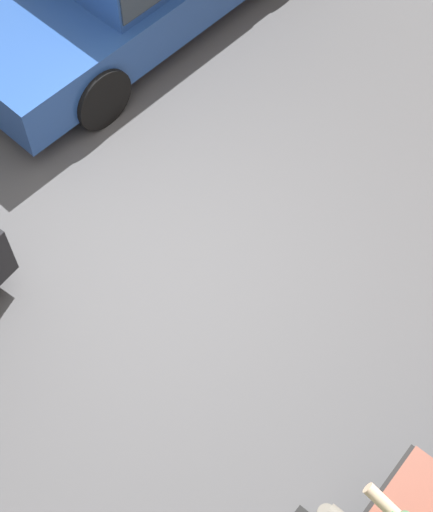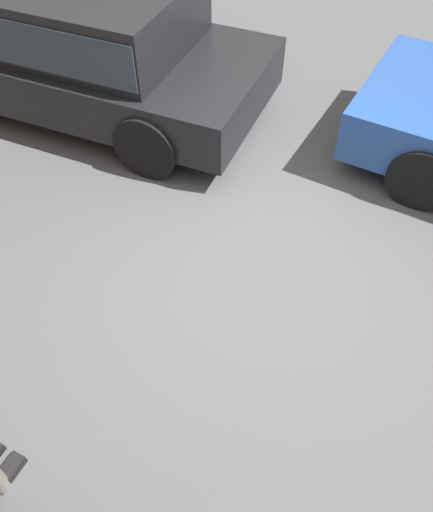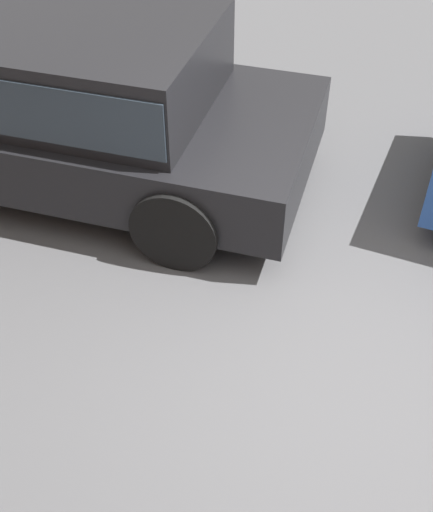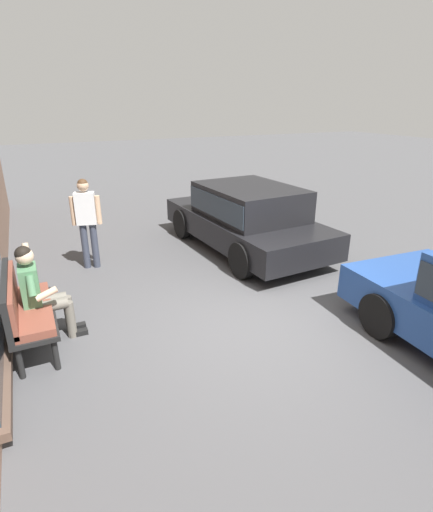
% 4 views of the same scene
% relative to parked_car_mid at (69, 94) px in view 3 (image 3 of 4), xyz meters
% --- Properties ---
extents(ground_plane, '(60.00, 60.00, 0.00)m').
position_rel_parked_car_mid_xyz_m(ground_plane, '(-2.81, 1.52, -0.78)').
color(ground_plane, '#4C4C4F').
extents(parked_car_mid, '(4.34, 2.16, 1.41)m').
position_rel_parked_car_mid_xyz_m(parked_car_mid, '(0.00, 0.00, 0.00)').
color(parked_car_mid, black).
rests_on(parked_car_mid, ground_plane).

